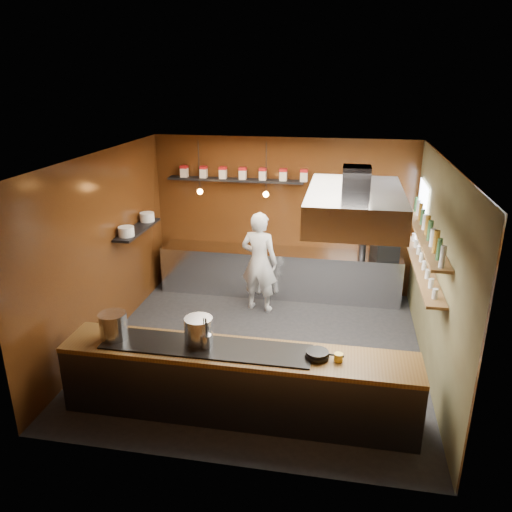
% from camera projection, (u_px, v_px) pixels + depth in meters
% --- Properties ---
extents(floor, '(5.00, 5.00, 0.00)m').
position_uv_depth(floor, '(260.00, 349.00, 7.86)').
color(floor, black).
rests_on(floor, ground).
extents(back_wall, '(5.00, 0.00, 5.00)m').
position_uv_depth(back_wall, '(283.00, 216.00, 9.66)').
color(back_wall, '#38180A').
rests_on(back_wall, ground).
extents(left_wall, '(0.00, 5.00, 5.00)m').
position_uv_depth(left_wall, '(103.00, 250.00, 7.77)').
color(left_wall, '#38180A').
rests_on(left_wall, ground).
extents(right_wall, '(0.00, 5.00, 5.00)m').
position_uv_depth(right_wall, '(437.00, 272.00, 6.92)').
color(right_wall, brown).
rests_on(right_wall, ground).
extents(ceiling, '(5.00, 5.00, 0.00)m').
position_uv_depth(ceiling, '(261.00, 158.00, 6.83)').
color(ceiling, silver).
rests_on(ceiling, back_wall).
extents(window_pane, '(0.00, 1.00, 1.00)m').
position_uv_depth(window_pane, '(421.00, 212.00, 8.36)').
color(window_pane, white).
rests_on(window_pane, right_wall).
extents(prep_counter, '(4.60, 0.65, 0.90)m').
position_uv_depth(prep_counter, '(279.00, 272.00, 9.71)').
color(prep_counter, silver).
rests_on(prep_counter, floor).
extents(pass_counter, '(4.40, 0.72, 0.94)m').
position_uv_depth(pass_counter, '(238.00, 382.00, 6.22)').
color(pass_counter, '#38383D').
rests_on(pass_counter, floor).
extents(tin_shelf, '(2.60, 0.26, 0.04)m').
position_uv_depth(tin_shelf, '(235.00, 180.00, 9.44)').
color(tin_shelf, black).
rests_on(tin_shelf, back_wall).
extents(plate_shelf, '(0.30, 1.40, 0.04)m').
position_uv_depth(plate_shelf, '(138.00, 229.00, 8.65)').
color(plate_shelf, black).
rests_on(plate_shelf, left_wall).
extents(bottle_shelf_upper, '(0.26, 2.80, 0.04)m').
position_uv_depth(bottle_shelf_upper, '(426.00, 236.00, 7.08)').
color(bottle_shelf_upper, brown).
rests_on(bottle_shelf_upper, right_wall).
extents(bottle_shelf_lower, '(0.26, 2.80, 0.04)m').
position_uv_depth(bottle_shelf_lower, '(422.00, 267.00, 7.24)').
color(bottle_shelf_lower, brown).
rests_on(bottle_shelf_lower, right_wall).
extents(extractor_hood, '(1.20, 2.00, 0.72)m').
position_uv_depth(extractor_hood, '(355.00, 205.00, 6.41)').
color(extractor_hood, '#38383D').
rests_on(extractor_hood, ceiling).
extents(pendant_left, '(0.10, 0.10, 0.95)m').
position_uv_depth(pendant_left, '(200.00, 189.00, 8.93)').
color(pendant_left, black).
rests_on(pendant_left, ceiling).
extents(pendant_right, '(0.10, 0.10, 0.95)m').
position_uv_depth(pendant_right, '(266.00, 191.00, 8.73)').
color(pendant_right, black).
rests_on(pendant_right, ceiling).
extents(storage_tins, '(2.43, 0.13, 0.22)m').
position_uv_depth(storage_tins, '(243.00, 173.00, 9.37)').
color(storage_tins, beige).
rests_on(storage_tins, tin_shelf).
extents(plate_stacks, '(0.26, 1.16, 0.16)m').
position_uv_depth(plate_stacks, '(137.00, 224.00, 8.61)').
color(plate_stacks, white).
rests_on(plate_stacks, plate_shelf).
extents(bottles, '(0.06, 2.66, 0.24)m').
position_uv_depth(bottles, '(427.00, 227.00, 7.03)').
color(bottles, silver).
rests_on(bottles, bottle_shelf_upper).
extents(wine_glasses, '(0.07, 2.37, 0.13)m').
position_uv_depth(wine_glasses, '(423.00, 261.00, 7.22)').
color(wine_glasses, silver).
rests_on(wine_glasses, bottle_shelf_lower).
extents(stockpot_large, '(0.40, 0.40, 0.34)m').
position_uv_depth(stockpot_large, '(113.00, 326.00, 6.27)').
color(stockpot_large, '#B6B9BD').
rests_on(stockpot_large, pass_counter).
extents(stockpot_small, '(0.37, 0.37, 0.33)m').
position_uv_depth(stockpot_small, '(199.00, 330.00, 6.16)').
color(stockpot_small, '#B8BABF').
rests_on(stockpot_small, pass_counter).
extents(utensil_crock, '(0.16, 0.16, 0.18)m').
position_uv_depth(utensil_crock, '(206.00, 341.00, 6.06)').
color(utensil_crock, '#B8BBC0').
rests_on(utensil_crock, pass_counter).
extents(frying_pan, '(0.46, 0.29, 0.07)m').
position_uv_depth(frying_pan, '(318.00, 354.00, 5.89)').
color(frying_pan, black).
rests_on(frying_pan, pass_counter).
extents(butter_jar, '(0.12, 0.12, 0.10)m').
position_uv_depth(butter_jar, '(339.00, 357.00, 5.83)').
color(butter_jar, yellow).
rests_on(butter_jar, pass_counter).
extents(espresso_machine, '(0.52, 0.51, 0.43)m').
position_uv_depth(espresso_machine, '(385.00, 247.00, 9.12)').
color(espresso_machine, black).
rests_on(espresso_machine, prep_counter).
extents(chef, '(0.74, 0.56, 1.85)m').
position_uv_depth(chef, '(259.00, 262.00, 8.92)').
color(chef, white).
rests_on(chef, floor).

